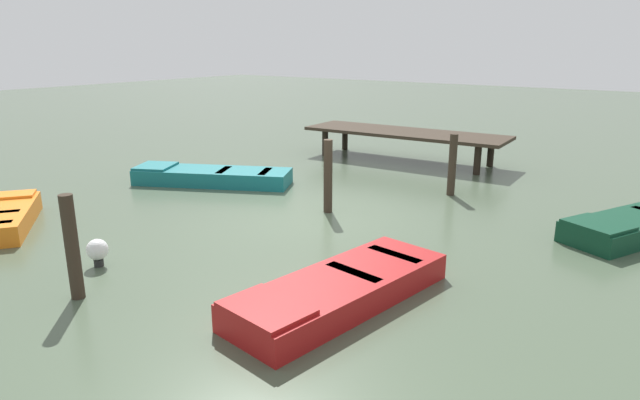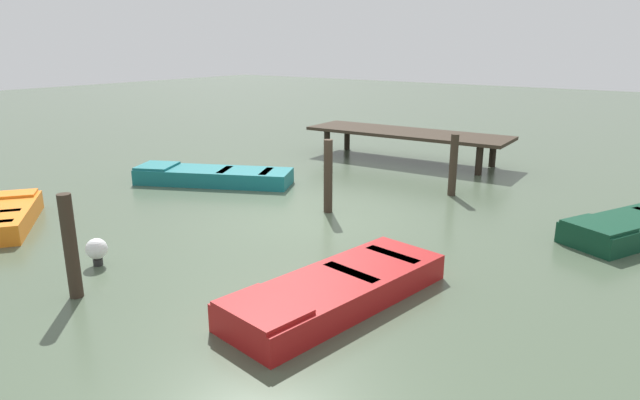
% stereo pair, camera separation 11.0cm
% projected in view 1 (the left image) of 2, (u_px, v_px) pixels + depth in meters
% --- Properties ---
extents(ground_plane, '(80.00, 80.00, 0.00)m').
position_uv_depth(ground_plane, '(320.00, 215.00, 12.07)').
color(ground_plane, '#475642').
extents(dock_segment, '(6.53, 2.17, 0.95)m').
position_uv_depth(dock_segment, '(405.00, 134.00, 17.45)').
color(dock_segment, '#33281E').
rests_on(dock_segment, ground_plane).
extents(rowboat_red, '(1.79, 3.78, 0.46)m').
position_uv_depth(rowboat_red, '(340.00, 289.00, 7.94)').
color(rowboat_red, maroon).
rests_on(rowboat_red, ground_plane).
extents(rowboat_teal, '(4.23, 2.86, 0.46)m').
position_uv_depth(rowboat_teal, '(211.00, 176.00, 14.72)').
color(rowboat_teal, '#14666B').
rests_on(rowboat_teal, ground_plane).
extents(mooring_piling_mid_left, '(0.19, 0.19, 1.53)m').
position_uv_depth(mooring_piling_mid_left, '(452.00, 165.00, 13.49)').
color(mooring_piling_mid_left, '#33281E').
rests_on(mooring_piling_mid_left, ground_plane).
extents(mooring_piling_near_right, '(0.20, 0.20, 1.64)m').
position_uv_depth(mooring_piling_near_right, '(328.00, 176.00, 12.08)').
color(mooring_piling_near_right, '#33281E').
rests_on(mooring_piling_near_right, ground_plane).
extents(mooring_piling_mid_right, '(0.20, 0.20, 1.59)m').
position_uv_depth(mooring_piling_mid_right, '(72.00, 247.00, 7.95)').
color(mooring_piling_mid_right, '#33281E').
rests_on(mooring_piling_mid_right, ground_plane).
extents(marker_buoy, '(0.36, 0.36, 0.48)m').
position_uv_depth(marker_buoy, '(97.00, 250.00, 9.24)').
color(marker_buoy, '#262626').
rests_on(marker_buoy, ground_plane).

